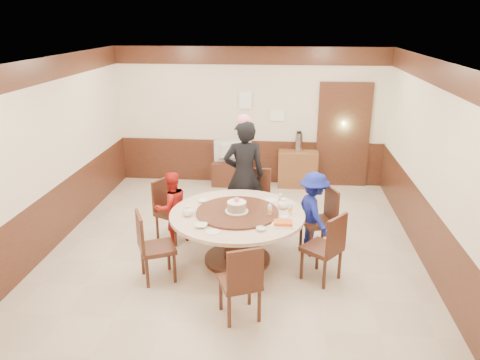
# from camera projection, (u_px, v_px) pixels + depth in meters

# --- Properties ---
(room) EXTENTS (6.00, 6.04, 2.84)m
(room) POSITION_uv_depth(u_px,v_px,m) (236.00, 179.00, 6.91)
(room) COLOR beige
(room) RESTS_ON ground
(banquet_table) EXTENTS (1.89, 1.89, 0.78)m
(banquet_table) POSITION_uv_depth(u_px,v_px,m) (237.00, 227.00, 6.61)
(banquet_table) COLOR #422014
(banquet_table) RESTS_ON ground
(chair_0) EXTENTS (0.57, 0.57, 0.97)m
(chair_0) POSITION_uv_depth(u_px,v_px,m) (318.00, 231.00, 7.02)
(chair_0) COLOR #422014
(chair_0) RESTS_ON ground
(chair_1) EXTENTS (0.47, 0.48, 0.97)m
(chair_1) POSITION_uv_depth(u_px,v_px,m) (256.00, 210.00, 7.79)
(chair_1) COLOR #422014
(chair_1) RESTS_ON ground
(chair_2) EXTENTS (0.59, 0.59, 0.97)m
(chair_2) POSITION_uv_depth(u_px,v_px,m) (172.00, 221.00, 7.36)
(chair_2) COLOR #422014
(chair_2) RESTS_ON ground
(chair_3) EXTENTS (0.59, 0.59, 0.97)m
(chair_3) POSITION_uv_depth(u_px,v_px,m) (156.00, 258.00, 6.22)
(chair_3) COLOR #422014
(chair_3) RESTS_ON ground
(chair_4) EXTENTS (0.58, 0.58, 0.97)m
(chair_4) POSITION_uv_depth(u_px,v_px,m) (240.00, 294.00, 5.42)
(chair_4) COLOR #422014
(chair_4) RESTS_ON ground
(chair_5) EXTENTS (0.62, 0.62, 0.97)m
(chair_5) POSITION_uv_depth(u_px,v_px,m) (323.00, 259.00, 6.21)
(chair_5) COLOR #422014
(chair_5) RESTS_ON ground
(person_standing) EXTENTS (0.75, 0.57, 1.83)m
(person_standing) POSITION_uv_depth(u_px,v_px,m) (244.00, 176.00, 7.56)
(person_standing) COLOR black
(person_standing) RESTS_ON ground
(person_red) EXTENTS (0.70, 0.68, 1.14)m
(person_red) POSITION_uv_depth(u_px,v_px,m) (172.00, 207.00, 7.20)
(person_red) COLOR #B41C18
(person_red) RESTS_ON ground
(person_blue) EXTENTS (0.70, 0.90, 1.22)m
(person_blue) POSITION_uv_depth(u_px,v_px,m) (314.00, 212.00, 6.93)
(person_blue) COLOR navy
(person_blue) RESTS_ON ground
(birthday_cake) EXTENTS (0.33, 0.33, 0.22)m
(birthday_cake) POSITION_uv_depth(u_px,v_px,m) (237.00, 206.00, 6.49)
(birthday_cake) COLOR white
(birthday_cake) RESTS_ON banquet_table
(teapot_left) EXTENTS (0.17, 0.15, 0.13)m
(teapot_left) POSITION_uv_depth(u_px,v_px,m) (188.00, 212.00, 6.42)
(teapot_left) COLOR white
(teapot_left) RESTS_ON banquet_table
(teapot_right) EXTENTS (0.17, 0.15, 0.13)m
(teapot_right) POSITION_uv_depth(u_px,v_px,m) (283.00, 205.00, 6.67)
(teapot_right) COLOR white
(teapot_right) RESTS_ON banquet_table
(bowl_0) EXTENTS (0.14, 0.14, 0.03)m
(bowl_0) POSITION_uv_depth(u_px,v_px,m) (203.00, 201.00, 6.92)
(bowl_0) COLOR white
(bowl_0) RESTS_ON banquet_table
(bowl_1) EXTENTS (0.13, 0.13, 0.04)m
(bowl_1) POSITION_uv_depth(u_px,v_px,m) (261.00, 229.00, 6.00)
(bowl_1) COLOR white
(bowl_1) RESTS_ON banquet_table
(bowl_2) EXTENTS (0.16, 0.16, 0.04)m
(bowl_2) POSITION_uv_depth(u_px,v_px,m) (201.00, 226.00, 6.09)
(bowl_2) COLOR white
(bowl_2) RESTS_ON banquet_table
(bowl_3) EXTENTS (0.13, 0.13, 0.04)m
(bowl_3) POSITION_uv_depth(u_px,v_px,m) (284.00, 217.00, 6.35)
(bowl_3) COLOR white
(bowl_3) RESTS_ON banquet_table
(saucer_near) EXTENTS (0.18, 0.18, 0.01)m
(saucer_near) POSITION_uv_depth(u_px,v_px,m) (213.00, 232.00, 5.95)
(saucer_near) COLOR white
(saucer_near) RESTS_ON banquet_table
(saucer_far) EXTENTS (0.18, 0.18, 0.01)m
(saucer_far) POSITION_uv_depth(u_px,v_px,m) (271.00, 201.00, 6.97)
(saucer_far) COLOR white
(saucer_far) RESTS_ON banquet_table
(shrimp_platter) EXTENTS (0.30, 0.20, 0.06)m
(shrimp_platter) POSITION_uv_depth(u_px,v_px,m) (283.00, 224.00, 6.13)
(shrimp_platter) COLOR white
(shrimp_platter) RESTS_ON banquet_table
(bottle_0) EXTENTS (0.06, 0.06, 0.16)m
(bottle_0) POSITION_uv_depth(u_px,v_px,m) (270.00, 211.00, 6.41)
(bottle_0) COLOR silver
(bottle_0) RESTS_ON banquet_table
(bottle_1) EXTENTS (0.06, 0.06, 0.16)m
(bottle_1) POSITION_uv_depth(u_px,v_px,m) (290.00, 209.00, 6.46)
(bottle_1) COLOR silver
(bottle_1) RESTS_ON banquet_table
(bottle_2) EXTENTS (0.06, 0.06, 0.16)m
(bottle_2) POSITION_uv_depth(u_px,v_px,m) (280.00, 200.00, 6.80)
(bottle_2) COLOR silver
(bottle_2) RESTS_ON banquet_table
(tv_stand) EXTENTS (0.85, 0.45, 0.50)m
(tv_stand) POSITION_uv_depth(u_px,v_px,m) (233.00, 173.00, 9.78)
(tv_stand) COLOR #422014
(tv_stand) RESTS_ON ground
(television) EXTENTS (0.78, 0.23, 0.45)m
(television) POSITION_uv_depth(u_px,v_px,m) (233.00, 151.00, 9.63)
(television) COLOR gray
(television) RESTS_ON tv_stand
(side_cabinet) EXTENTS (0.80, 0.40, 0.75)m
(side_cabinet) POSITION_uv_depth(u_px,v_px,m) (298.00, 169.00, 9.65)
(side_cabinet) COLOR brown
(side_cabinet) RESTS_ON ground
(thermos) EXTENTS (0.15, 0.15, 0.38)m
(thermos) POSITION_uv_depth(u_px,v_px,m) (299.00, 142.00, 9.46)
(thermos) COLOR silver
(thermos) RESTS_ON side_cabinet
(notice_left) EXTENTS (0.25, 0.00, 0.35)m
(notice_left) POSITION_uv_depth(u_px,v_px,m) (245.00, 100.00, 9.46)
(notice_left) COLOR white
(notice_left) RESTS_ON room
(notice_right) EXTENTS (0.30, 0.00, 0.22)m
(notice_right) POSITION_uv_depth(u_px,v_px,m) (277.00, 115.00, 9.50)
(notice_right) COLOR white
(notice_right) RESTS_ON room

